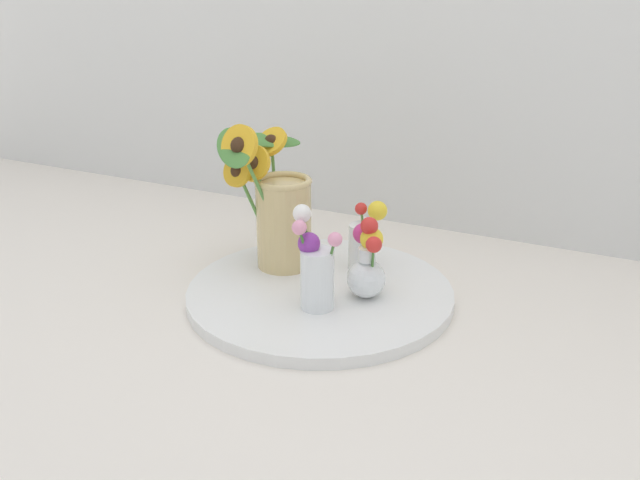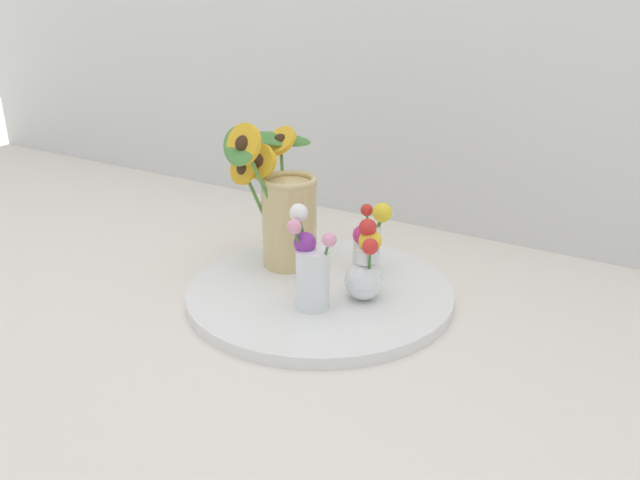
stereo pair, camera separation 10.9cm
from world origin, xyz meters
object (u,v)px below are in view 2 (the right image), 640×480
object	(u,v)px
serving_tray	(320,292)
vase_small_back	(370,240)
vase_bulb_right	(365,265)
mason_jar_sunflowers	(283,207)
vase_small_center	(311,268)

from	to	relation	value
serving_tray	vase_small_back	distance (m)	0.15
vase_bulb_right	vase_small_back	xyz separation A→B (m)	(-0.05, 0.12, 0.00)
mason_jar_sunflowers	vase_bulb_right	size ratio (longest dim) A/B	2.04
serving_tray	vase_small_center	size ratio (longest dim) A/B	2.72
vase_bulb_right	vase_small_back	size ratio (longest dim) A/B	1.07
mason_jar_sunflowers	vase_bulb_right	xyz separation A→B (m)	(0.22, -0.05, -0.06)
mason_jar_sunflowers	vase_small_center	xyz separation A→B (m)	(0.16, -0.14, -0.05)
vase_small_center	vase_small_back	distance (m)	0.20
vase_bulb_right	vase_small_center	bearing A→B (deg)	-127.37
serving_tray	mason_jar_sunflowers	size ratio (longest dim) A/B	1.64
vase_small_center	vase_bulb_right	bearing A→B (deg)	52.63
vase_small_center	vase_bulb_right	world-z (taller)	vase_small_center
serving_tray	mason_jar_sunflowers	world-z (taller)	mason_jar_sunflowers
vase_bulb_right	mason_jar_sunflowers	bearing A→B (deg)	166.90
vase_small_center	vase_bulb_right	xyz separation A→B (m)	(0.07, 0.09, -0.01)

